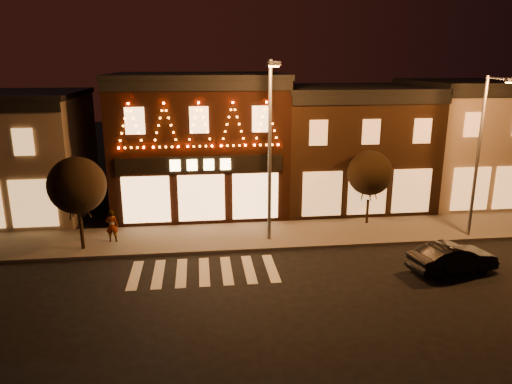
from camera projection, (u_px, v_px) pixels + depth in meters
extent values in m
plane|color=black|center=(206.00, 318.00, 17.41)|extent=(120.00, 120.00, 0.00)
cube|color=#47423D|center=(241.00, 236.00, 25.28)|extent=(44.00, 4.00, 0.15)
cube|color=black|center=(200.00, 144.00, 29.74)|extent=(10.00, 8.00, 8.00)
cube|color=black|center=(197.00, 76.00, 28.64)|extent=(10.20, 8.20, 0.30)
cube|color=black|center=(198.00, 86.00, 24.87)|extent=(10.00, 0.25, 0.50)
cube|color=black|center=(200.00, 164.00, 25.92)|extent=(9.00, 0.15, 0.90)
cube|color=#FFD87F|center=(200.00, 165.00, 25.83)|extent=(3.40, 0.08, 0.60)
cube|color=#362013|center=(348.00, 148.00, 30.96)|extent=(9.00, 8.00, 7.20)
cube|color=black|center=(351.00, 88.00, 29.96)|extent=(9.20, 8.20, 0.30)
cube|color=black|center=(373.00, 100.00, 26.19)|extent=(9.00, 0.25, 0.50)
cube|color=#776655|center=(478.00, 142.00, 31.97)|extent=(9.00, 8.00, 7.50)
cube|color=black|center=(486.00, 83.00, 30.93)|extent=(9.20, 8.20, 0.30)
cylinder|color=#59595E|center=(270.00, 153.00, 23.56)|extent=(0.18, 0.18, 8.93)
cylinder|color=#59595E|center=(272.00, 62.00, 21.55)|extent=(0.23, 1.79, 0.11)
cube|color=#59595E|center=(274.00, 63.00, 20.70)|extent=(0.58, 0.35, 0.20)
cube|color=orange|center=(274.00, 66.00, 20.74)|extent=(0.44, 0.25, 0.06)
cylinder|color=#59595E|center=(478.00, 159.00, 24.22)|extent=(0.16, 0.16, 8.19)
cylinder|color=#59595E|center=(499.00, 78.00, 22.39)|extent=(0.23, 1.64, 0.10)
cube|color=#59595E|center=(511.00, 80.00, 21.63)|extent=(0.53, 0.33, 0.18)
cube|color=orange|center=(511.00, 83.00, 21.66)|extent=(0.40, 0.23, 0.05)
cylinder|color=black|center=(82.00, 234.00, 23.27)|extent=(0.17, 0.17, 1.49)
sphere|color=black|center=(77.00, 185.00, 22.62)|extent=(2.72, 2.72, 2.72)
cylinder|color=black|center=(367.00, 211.00, 27.00)|extent=(0.15, 0.15, 1.35)
sphere|color=black|center=(370.00, 173.00, 26.41)|extent=(2.47, 2.47, 2.47)
imported|color=black|center=(452.00, 258.00, 21.04)|extent=(4.12, 2.07, 1.30)
imported|color=gray|center=(112.00, 226.00, 24.15)|extent=(0.62, 0.41, 1.67)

